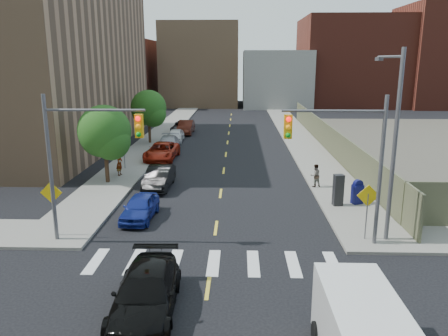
# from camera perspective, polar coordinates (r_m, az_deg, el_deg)

# --- Properties ---
(ground) EXTENTS (160.00, 160.00, 0.00)m
(ground) POSITION_cam_1_polar(r_m,az_deg,el_deg) (15.67, -2.62, -18.75)
(ground) COLOR black
(ground) RESTS_ON ground
(sidewalk_nw) EXTENTS (3.50, 73.00, 0.15)m
(sidewalk_nw) POSITION_cam_1_polar(r_m,az_deg,el_deg) (55.98, -7.28, 5.25)
(sidewalk_nw) COLOR gray
(sidewalk_nw) RESTS_ON ground
(sidewalk_ne) EXTENTS (3.50, 73.00, 0.15)m
(sidewalk_ne) POSITION_cam_1_polar(r_m,az_deg,el_deg) (55.67, 8.74, 5.15)
(sidewalk_ne) COLOR gray
(sidewalk_ne) RESTS_ON ground
(fence_north) EXTENTS (0.12, 44.00, 2.50)m
(fence_north) POSITION_cam_1_polar(r_m,az_deg,el_deg) (42.62, 13.37, 3.85)
(fence_north) COLOR #585C40
(fence_north) RESTS_ON ground
(building_nw) EXTENTS (22.00, 30.00, 16.00)m
(building_nw) POSITION_cam_1_polar(r_m,az_deg,el_deg) (48.94, -26.93, 11.96)
(building_nw) COLOR #8C6B4C
(building_nw) RESTS_ON ground
(bg_bldg_west) EXTENTS (14.00, 18.00, 12.00)m
(bg_bldg_west) POSITION_cam_1_polar(r_m,az_deg,el_deg) (86.32, -13.96, 11.94)
(bg_bldg_west) COLOR #592319
(bg_bldg_west) RESTS_ON ground
(bg_bldg_midwest) EXTENTS (14.00, 16.00, 15.00)m
(bg_bldg_midwest) POSITION_cam_1_polar(r_m,az_deg,el_deg) (85.44, -2.98, 13.31)
(bg_bldg_midwest) COLOR #8C6B4C
(bg_bldg_midwest) RESTS_ON ground
(bg_bldg_center) EXTENTS (12.00, 16.00, 10.00)m
(bg_bldg_center) POSITION_cam_1_polar(r_m,az_deg,el_deg) (83.49, 6.74, 11.51)
(bg_bldg_center) COLOR gray
(bg_bldg_center) RESTS_ON ground
(bg_bldg_east) EXTENTS (18.00, 18.00, 16.00)m
(bg_bldg_east) POSITION_cam_1_polar(r_m,az_deg,el_deg) (87.66, 16.09, 13.15)
(bg_bldg_east) COLOR #592319
(bg_bldg_east) RESTS_ON ground
(bg_bldg_fareast) EXTENTS (14.00, 16.00, 18.00)m
(bg_bldg_fareast) POSITION_cam_1_polar(r_m,az_deg,el_deg) (90.96, 26.52, 12.90)
(bg_bldg_fareast) COLOR #592319
(bg_bldg_fareast) RESTS_ON ground
(signal_nw) EXTENTS (4.59, 0.30, 7.00)m
(signal_nw) POSITION_cam_1_polar(r_m,az_deg,el_deg) (20.78, -18.13, 2.35)
(signal_nw) COLOR #59595E
(signal_nw) RESTS_ON ground
(signal_ne) EXTENTS (4.59, 0.30, 7.00)m
(signal_ne) POSITION_cam_1_polar(r_m,az_deg,el_deg) (20.14, 15.86, 2.16)
(signal_ne) COLOR #59595E
(signal_ne) RESTS_ON ground
(streetlight_ne) EXTENTS (0.25, 3.70, 9.00)m
(streetlight_ne) POSITION_cam_1_polar(r_m,az_deg,el_deg) (21.50, 21.18, 4.34)
(streetlight_ne) COLOR #59595E
(streetlight_ne) RESTS_ON ground
(warn_sign_nw) EXTENTS (1.06, 0.06, 2.83)m
(warn_sign_nw) POSITION_cam_1_polar(r_m,az_deg,el_deg) (22.51, -21.58, -3.74)
(warn_sign_nw) COLOR #59595E
(warn_sign_nw) RESTS_ON ground
(warn_sign_ne) EXTENTS (1.06, 0.06, 2.83)m
(warn_sign_ne) POSITION_cam_1_polar(r_m,az_deg,el_deg) (21.55, 18.25, -4.23)
(warn_sign_ne) COLOR #59595E
(warn_sign_ne) RESTS_ON ground
(warn_sign_midwest) EXTENTS (1.06, 0.06, 2.83)m
(warn_sign_midwest) POSITION_cam_1_polar(r_m,az_deg,el_deg) (34.92, -12.96, 2.94)
(warn_sign_midwest) COLOR #59595E
(warn_sign_midwest) RESTS_ON ground
(tree_west_near) EXTENTS (3.66, 3.64, 5.52)m
(tree_west_near) POSITION_cam_1_polar(r_m,az_deg,el_deg) (30.97, -15.30, 4.21)
(tree_west_near) COLOR #332114
(tree_west_near) RESTS_ON ground
(tree_west_far) EXTENTS (3.66, 3.64, 5.52)m
(tree_west_far) POSITION_cam_1_polar(r_m,az_deg,el_deg) (45.39, -9.80, 7.47)
(tree_west_far) COLOR #332114
(tree_west_far) RESTS_ON ground
(parked_car_blue) EXTENTS (1.73, 3.94, 1.32)m
(parked_car_blue) POSITION_cam_1_polar(r_m,az_deg,el_deg) (24.26, -10.92, -5.06)
(parked_car_blue) COLOR navy
(parked_car_blue) RESTS_ON ground
(parked_car_black) EXTENTS (1.68, 4.49, 1.47)m
(parked_car_black) POSITION_cam_1_polar(r_m,az_deg,el_deg) (29.78, -8.46, -1.23)
(parked_car_black) COLOR black
(parked_car_black) RESTS_ON ground
(parked_car_red) EXTENTS (2.68, 5.42, 1.48)m
(parked_car_red) POSITION_cam_1_polar(r_m,az_deg,el_deg) (38.22, -8.13, 2.17)
(parked_car_red) COLOR #A92310
(parked_car_red) RESTS_ON ground
(parked_car_silver) EXTENTS (2.23, 5.01, 1.43)m
(parked_car_silver) POSITION_cam_1_polar(r_m,az_deg,el_deg) (41.53, -7.33, 3.10)
(parked_car_silver) COLOR #9B9DA2
(parked_car_silver) RESTS_ON ground
(parked_car_white) EXTENTS (1.71, 4.08, 1.38)m
(parked_car_white) POSITION_cam_1_polar(r_m,az_deg,el_deg) (46.41, -6.36, 4.25)
(parked_car_white) COLOR white
(parked_car_white) RESTS_ON ground
(parked_car_maroon) EXTENTS (1.70, 4.74, 1.55)m
(parked_car_maroon) POSITION_cam_1_polar(r_m,az_deg,el_deg) (51.40, -5.00, 5.32)
(parked_car_maroon) COLOR #3D140C
(parked_car_maroon) RESTS_ON ground
(parked_car_grey) EXTENTS (2.40, 5.09, 1.41)m
(parked_car_grey) POSITION_cam_1_polar(r_m,az_deg,el_deg) (52.00, -5.47, 5.33)
(parked_car_grey) COLOR black
(parked_car_grey) RESTS_ON ground
(black_sedan) EXTENTS (2.28, 5.21, 1.49)m
(black_sedan) POSITION_cam_1_polar(r_m,az_deg,el_deg) (15.68, -10.16, -15.76)
(black_sedan) COLOR black
(black_sedan) RESTS_ON ground
(mailbox) EXTENTS (0.72, 0.64, 1.46)m
(mailbox) POSITION_cam_1_polar(r_m,az_deg,el_deg) (27.03, 17.03, -3.01)
(mailbox) COLOR #0D1050
(mailbox) RESTS_ON sidewalk_ne
(payphone) EXTENTS (0.61, 0.52, 1.85)m
(payphone) POSITION_cam_1_polar(r_m,az_deg,el_deg) (26.32, 14.69, -2.80)
(payphone) COLOR black
(payphone) RESTS_ON sidewalk_ne
(pedestrian_west) EXTENTS (0.51, 0.71, 1.82)m
(pedestrian_west) POSITION_cam_1_polar(r_m,az_deg,el_deg) (33.03, -13.51, 0.63)
(pedestrian_west) COLOR gray
(pedestrian_west) RESTS_ON sidewalk_nw
(pedestrian_east) EXTENTS (0.91, 0.82, 1.55)m
(pedestrian_east) POSITION_cam_1_polar(r_m,az_deg,el_deg) (29.85, 11.83, -0.97)
(pedestrian_east) COLOR gray
(pedestrian_east) RESTS_ON sidewalk_ne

